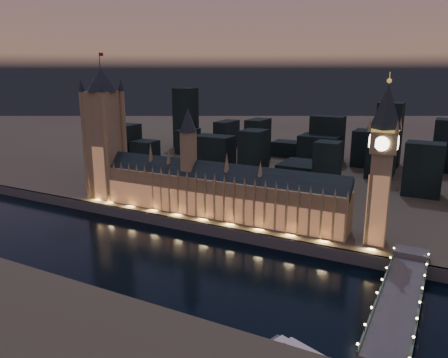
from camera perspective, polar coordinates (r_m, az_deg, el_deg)
The scene contains 9 objects.
ground_plane at distance 276.31m, azimuth -6.37°, elevation -10.05°, with size 2000.00×2000.00×0.00m, color black.
north_bank at distance 749.11m, azimuth 16.61°, elevation 5.25°, with size 2000.00×960.00×8.00m, color #4E392F.
embankment_wall at distance 306.78m, azimuth -2.06°, elevation -6.63°, with size 2000.00×2.50×8.00m, color #474F57.
palace_of_westminster at distance 321.34m, azimuth -1.71°, elevation -1.45°, with size 202.00×22.75×78.00m.
victoria_tower at distance 372.79m, azimuth -15.40°, elevation 6.48°, with size 31.68×31.68×117.51m.
elizabeth_tower at distance 275.47m, azimuth 20.05°, elevation 3.40°, with size 18.00×18.00×103.41m.
westminster_bridge at distance 230.44m, azimuth 21.98°, elevation -14.61°, with size 18.76×113.00×15.90m.
river_boat at distance 190.79m, azimuth 10.69°, elevation -21.85°, with size 37.99×20.52×4.50m.
city_backdrop at distance 473.79m, azimuth 14.19°, elevation 3.85°, with size 473.39×215.63×79.68m.
Camera 1 is at (143.84, -207.03, 113.11)m, focal length 35.00 mm.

